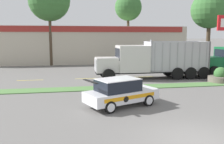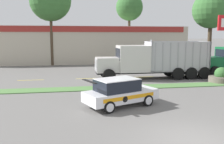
{
  "view_description": "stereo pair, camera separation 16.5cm",
  "coord_description": "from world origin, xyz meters",
  "views": [
    {
      "loc": [
        -4.92,
        -8.69,
        4.16
      ],
      "look_at": [
        -1.53,
        10.32,
        1.32
      ],
      "focal_mm": 40.0,
      "sensor_mm": 36.0,
      "label": 1
    },
    {
      "loc": [
        -4.76,
        -8.72,
        4.16
      ],
      "look_at": [
        -1.53,
        10.32,
        1.32
      ],
      "focal_mm": 40.0,
      "sensor_mm": 36.0,
      "label": 2
    }
  ],
  "objects": [
    {
      "name": "centre_line_6",
      "position": [
        7.75,
        15.27,
        0.0
      ],
      "size": [
        2.4,
        0.14,
        0.01
      ],
      "primitive_type": "cube",
      "color": "yellow",
      "rests_on": "ground_plane"
    },
    {
      "name": "centre_line_4",
      "position": [
        -3.05,
        15.27,
        0.0
      ],
      "size": [
        2.4,
        0.14,
        0.01
      ],
      "primitive_type": "cube",
      "color": "yellow",
      "rests_on": "ground_plane"
    },
    {
      "name": "stone_planter",
      "position": [
        8.5,
        11.24,
        0.47
      ],
      "size": [
        2.16,
        2.16,
        1.37
      ],
      "color": "#6B6056",
      "rests_on": "ground_plane"
    },
    {
      "name": "grass_verge",
      "position": [
        0.0,
        10.47,
        0.03
      ],
      "size": [
        120.0,
        1.59,
        0.06
      ],
      "primitive_type": "cube",
      "color": "#517F42",
      "rests_on": "ground_plane"
    },
    {
      "name": "rally_car",
      "position": [
        -1.92,
        5.37,
        0.86
      ],
      "size": [
        4.7,
        3.34,
        1.7
      ],
      "color": "white",
      "rests_on": "ground_plane"
    },
    {
      "name": "centre_line_5",
      "position": [
        2.35,
        15.27,
        0.0
      ],
      "size": [
        2.4,
        0.14,
        0.01
      ],
      "primitive_type": "cube",
      "color": "yellow",
      "rests_on": "ground_plane"
    },
    {
      "name": "tree_behind_left",
      "position": [
        4.41,
        29.48,
        8.81
      ],
      "size": [
        4.13,
        4.13,
        11.54
      ],
      "color": "#473828",
      "rests_on": "ground_plane"
    },
    {
      "name": "dump_truck_lead",
      "position": [
        2.3,
        14.3,
        1.69
      ],
      "size": [
        10.96,
        2.6,
        3.78
      ],
      "color": "black",
      "rests_on": "ground_plane"
    },
    {
      "name": "centre_line_3",
      "position": [
        -8.45,
        15.27,
        0.0
      ],
      "size": [
        2.4,
        0.14,
        0.01
      ],
      "primitive_type": "cube",
      "color": "yellow",
      "rests_on": "ground_plane"
    },
    {
      "name": "store_building_backdrop",
      "position": [
        -2.83,
        32.84,
        2.75
      ],
      "size": [
        31.46,
        12.1,
        5.49
      ],
      "color": "#BCB29E",
      "rests_on": "ground_plane"
    },
    {
      "name": "tree_behind_centre",
      "position": [
        17.43,
        28.44,
        8.71
      ],
      "size": [
        5.86,
        5.86,
        12.56
      ],
      "color": "#473828",
      "rests_on": "ground_plane"
    },
    {
      "name": "ground_plane",
      "position": [
        0.0,
        0.0,
        0.0
      ],
      "size": [
        600.0,
        600.0,
        0.0
      ],
      "primitive_type": "plane",
      "color": "slate"
    }
  ]
}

